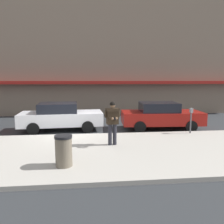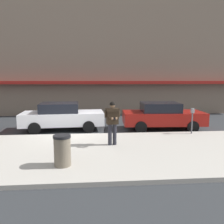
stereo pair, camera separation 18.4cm
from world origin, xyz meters
The scene contains 9 objects.
ground_plane centered at (0.00, 0.00, 0.00)m, with size 80.00×80.00×0.00m, color #2B2D30.
sidewalk centered at (1.00, -2.85, 0.07)m, with size 32.00×5.30×0.14m, color #A8A399.
curb_paint_line centered at (1.00, 0.05, 0.00)m, with size 28.00×0.12×0.01m, color silver.
storefront_facade centered at (1.00, 8.49, 7.12)m, with size 28.00×4.70×14.26m.
parked_sedan_mid centered at (-0.68, 1.34, 0.79)m, with size 4.60×2.14×1.54m.
parked_sedan_far centered at (4.98, 1.04, 0.79)m, with size 4.59×2.10×1.54m.
man_texting_on_phone centered at (1.85, -2.21, 1.25)m, with size 0.64×0.62×1.81m.
parking_meter centered at (5.98, -0.60, 0.97)m, with size 0.12×0.18×1.27m.
trash_bin centered at (0.11, -4.28, 0.63)m, with size 0.55×0.55×0.98m.
Camera 2 is at (1.13, -10.94, 2.82)m, focal length 35.00 mm.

